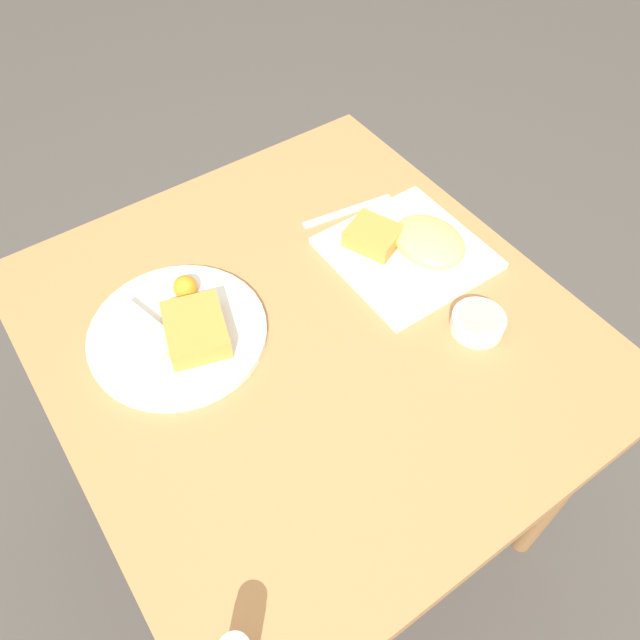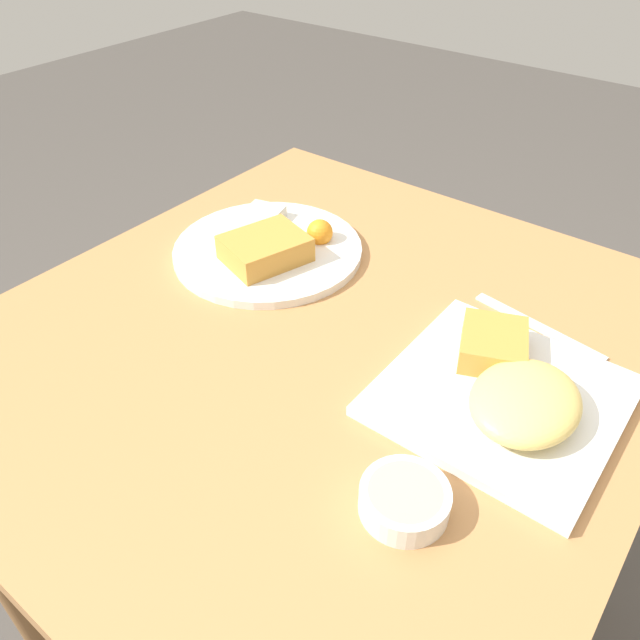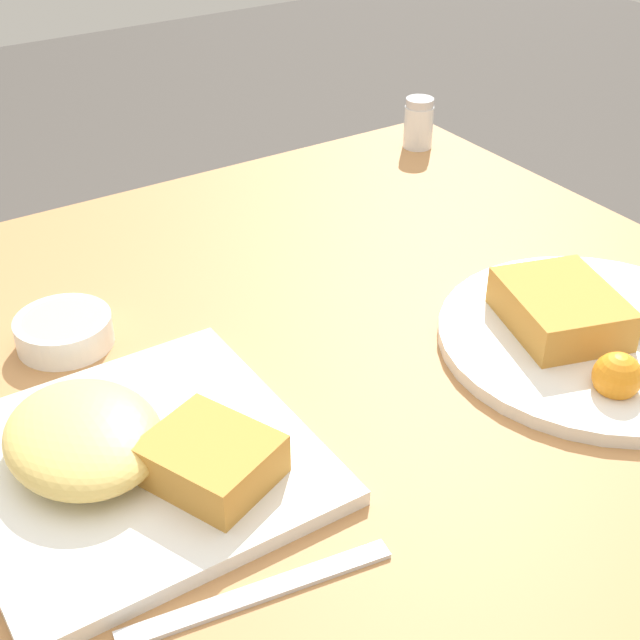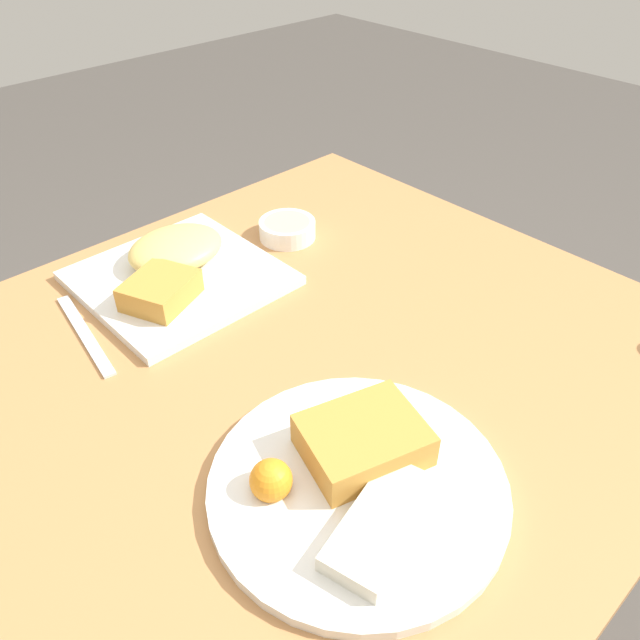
{
  "view_description": "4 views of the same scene",
  "coord_description": "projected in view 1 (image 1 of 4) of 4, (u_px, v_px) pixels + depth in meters",
  "views": [
    {
      "loc": [
        -0.56,
        0.36,
        1.65
      ],
      "look_at": [
        -0.03,
        -0.01,
        0.82
      ],
      "focal_mm": 35.0,
      "sensor_mm": 36.0,
      "label": 1
    },
    {
      "loc": [
        -0.53,
        -0.41,
        1.33
      ],
      "look_at": [
        -0.03,
        -0.02,
        0.83
      ],
      "focal_mm": 35.0,
      "sensor_mm": 36.0,
      "label": 2
    },
    {
      "loc": [
        0.57,
        -0.42,
        1.28
      ],
      "look_at": [
        -0.03,
        -0.04,
        0.81
      ],
      "focal_mm": 50.0,
      "sensor_mm": 36.0,
      "label": 3
    },
    {
      "loc": [
        0.41,
        0.46,
        1.31
      ],
      "look_at": [
        -0.02,
        0.0,
        0.82
      ],
      "focal_mm": 35.0,
      "sensor_mm": 36.0,
      "label": 4
    }
  ],
  "objects": [
    {
      "name": "sauce_ramekin",
      "position": [
        478.0,
        322.0,
        1.08
      ],
      "size": [
        0.09,
        0.09,
        0.03
      ],
      "color": "white",
      "rests_on": "dining_table"
    },
    {
      "name": "butter_knife",
      "position": [
        348.0,
        211.0,
        1.28
      ],
      "size": [
        0.05,
        0.2,
        0.0
      ],
      "rotation": [
        0.0,
        0.0,
        1.42
      ],
      "color": "silver",
      "rests_on": "dining_table"
    },
    {
      "name": "ground_plane",
      "position": [
        312.0,
        498.0,
        1.71
      ],
      "size": [
        8.0,
        8.0,
        0.0
      ],
      "primitive_type": "plane",
      "color": "#4C4742"
    },
    {
      "name": "dining_table",
      "position": [
        309.0,
        357.0,
        1.17
      ],
      "size": [
        0.94,
        0.88,
        0.78
      ],
      "color": "#B27A47",
      "rests_on": "ground_plane"
    },
    {
      "name": "plate_oval_far",
      "position": [
        179.0,
        330.0,
        1.07
      ],
      "size": [
        0.31,
        0.31,
        0.05
      ],
      "color": "white",
      "rests_on": "dining_table"
    },
    {
      "name": "plate_square_near",
      "position": [
        411.0,
        246.0,
        1.19
      ],
      "size": [
        0.27,
        0.27,
        0.06
      ],
      "color": "white",
      "rests_on": "dining_table"
    }
  ]
}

